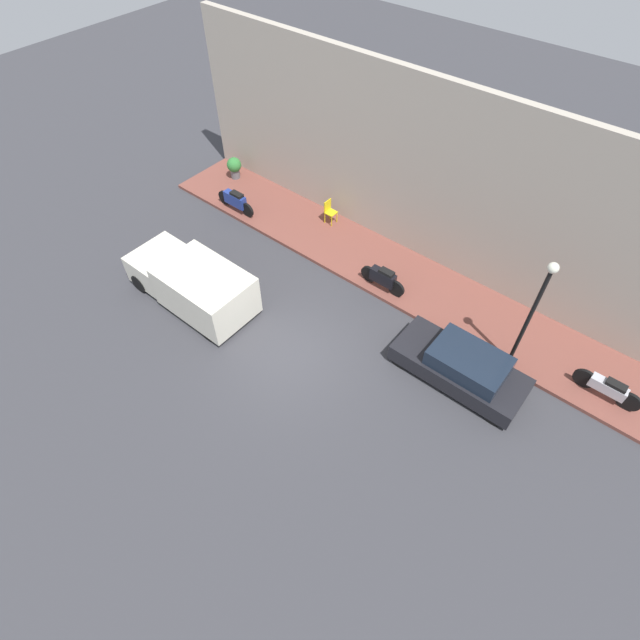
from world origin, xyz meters
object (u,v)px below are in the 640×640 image
delivery_van (192,282)px  streetlamp (536,304)px  cafe_chair (329,210)px  motorcycle_blue (235,200)px  motorcycle_black (383,278)px  potted_plant (234,166)px  parked_car (462,367)px  scooter_silver (608,388)px

delivery_van → streetlamp: (4.34, -9.66, 1.88)m
delivery_van → cafe_chair: bearing=-8.8°
motorcycle_blue → motorcycle_black: 7.24m
potted_plant → delivery_van: bearing=-145.2°
parked_car → cafe_chair: (3.41, 7.75, 0.08)m
motorcycle_black → streetlamp: size_ratio=0.43×
motorcycle_blue → potted_plant: potted_plant is taller
motorcycle_blue → streetlamp: streetlamp is taller
delivery_van → scooter_silver: bearing=-68.5°
parked_car → motorcycle_black: size_ratio=2.26×
delivery_van → cafe_chair: (6.25, -0.97, -0.17)m
delivery_van → motorcycle_black: (4.49, -4.75, -0.26)m
motorcycle_black → cafe_chair: (1.76, 3.78, 0.09)m
motorcycle_black → streetlamp: 5.35m
streetlamp → cafe_chair: size_ratio=4.23×
motorcycle_black → scooter_silver: bearing=-87.1°
parked_car → cafe_chair: parked_car is taller
parked_car → scooter_silver: (2.03, -3.64, -0.04)m
scooter_silver → cafe_chair: (1.38, 11.39, 0.13)m
motorcycle_black → cafe_chair: 4.18m
motorcycle_blue → streetlamp: 12.33m
delivery_van → streetlamp: size_ratio=1.15×
parked_car → scooter_silver: bearing=-60.9°
potted_plant → motorcycle_black: bearing=-100.1°
scooter_silver → streetlamp: streetlamp is taller
parked_car → motorcycle_blue: parked_car is taller
motorcycle_black → cafe_chair: size_ratio=1.83×
motorcycle_black → delivery_van: bearing=133.4°
potted_plant → cafe_chair: 5.21m
potted_plant → cafe_chair: (0.16, -5.20, 0.01)m
delivery_van → motorcycle_blue: bearing=29.3°
scooter_silver → motorcycle_black: motorcycle_black is taller
streetlamp → cafe_chair: 9.13m
parked_car → streetlamp: size_ratio=0.98×
scooter_silver → cafe_chair: size_ratio=1.99×
delivery_van → potted_plant: size_ratio=4.98×
potted_plant → cafe_chair: bearing=-88.3°
motorcycle_blue → potted_plant: (1.66, 1.75, 0.08)m
cafe_chair → scooter_silver: bearing=-96.9°
cafe_chair → motorcycle_blue: bearing=117.7°
scooter_silver → motorcycle_blue: motorcycle_blue is taller
delivery_van → potted_plant: 7.42m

